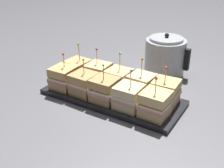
# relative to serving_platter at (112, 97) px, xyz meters

# --- Properties ---
(ground_plane) EXTENTS (6.00, 6.00, 0.00)m
(ground_plane) POSITION_rel_serving_platter_xyz_m (0.00, 0.00, -0.01)
(ground_plane) COLOR slate
(serving_platter) EXTENTS (0.55, 0.23, 0.02)m
(serving_platter) POSITION_rel_serving_platter_xyz_m (0.00, 0.00, 0.00)
(serving_platter) COLOR #232328
(serving_platter) RESTS_ON ground_plane
(sandwich_front_far_left) EXTENTS (0.10, 0.10, 0.15)m
(sandwich_front_far_left) POSITION_rel_serving_platter_xyz_m (-0.20, -0.05, 0.05)
(sandwich_front_far_left) COLOR tan
(sandwich_front_far_left) RESTS_ON serving_platter
(sandwich_front_left) EXTENTS (0.10, 0.10, 0.15)m
(sandwich_front_left) POSITION_rel_serving_platter_xyz_m (-0.10, -0.05, 0.05)
(sandwich_front_left) COLOR tan
(sandwich_front_left) RESTS_ON serving_platter
(sandwich_front_center) EXTENTS (0.10, 0.10, 0.15)m
(sandwich_front_center) POSITION_rel_serving_platter_xyz_m (-0.00, -0.05, 0.05)
(sandwich_front_center) COLOR tan
(sandwich_front_center) RESTS_ON serving_platter
(sandwich_front_right) EXTENTS (0.10, 0.10, 0.15)m
(sandwich_front_right) POSITION_rel_serving_platter_xyz_m (0.10, -0.05, 0.05)
(sandwich_front_right) COLOR beige
(sandwich_front_right) RESTS_ON serving_platter
(sandwich_front_far_right) EXTENTS (0.10, 0.10, 0.15)m
(sandwich_front_far_right) POSITION_rel_serving_platter_xyz_m (0.20, -0.05, 0.05)
(sandwich_front_far_right) COLOR #DBB77A
(sandwich_front_far_right) RESTS_ON serving_platter
(sandwich_back_far_left) EXTENTS (0.10, 0.10, 0.17)m
(sandwich_back_far_left) POSITION_rel_serving_platter_xyz_m (-0.20, 0.05, 0.05)
(sandwich_back_far_left) COLOR tan
(sandwich_back_far_left) RESTS_ON serving_platter
(sandwich_back_left) EXTENTS (0.10, 0.10, 0.16)m
(sandwich_back_left) POSITION_rel_serving_platter_xyz_m (-0.10, 0.05, 0.05)
(sandwich_back_left) COLOR #DBB77A
(sandwich_back_left) RESTS_ON serving_platter
(sandwich_back_center) EXTENTS (0.10, 0.10, 0.16)m
(sandwich_back_center) POSITION_rel_serving_platter_xyz_m (0.00, 0.05, 0.05)
(sandwich_back_center) COLOR #DBB77A
(sandwich_back_center) RESTS_ON serving_platter
(sandwich_back_right) EXTENTS (0.10, 0.10, 0.16)m
(sandwich_back_right) POSITION_rel_serving_platter_xyz_m (0.10, 0.05, 0.05)
(sandwich_back_right) COLOR beige
(sandwich_back_right) RESTS_ON serving_platter
(sandwich_back_far_right) EXTENTS (0.10, 0.10, 0.15)m
(sandwich_back_far_right) POSITION_rel_serving_platter_xyz_m (0.20, 0.05, 0.05)
(sandwich_back_far_right) COLOR tan
(sandwich_back_far_right) RESTS_ON serving_platter
(kettle_steel) EXTENTS (0.21, 0.19, 0.20)m
(kettle_steel) POSITION_rel_serving_platter_xyz_m (0.08, 0.34, 0.08)
(kettle_steel) COLOR #B7BABF
(kettle_steel) RESTS_ON ground_plane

